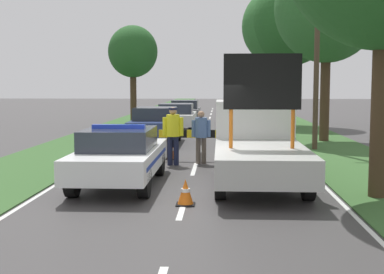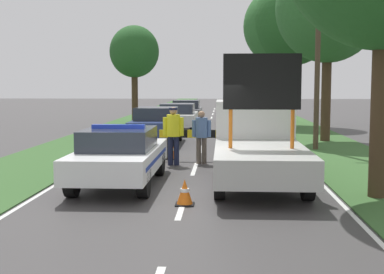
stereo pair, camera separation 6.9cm
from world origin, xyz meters
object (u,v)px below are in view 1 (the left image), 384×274
police_car (120,155)px  queued_car_hatch_blue (156,125)px  queued_car_van_white (177,117)px  queued_car_suv_grey (185,111)px  road_barrier (201,136)px  roadside_tree_near_right (327,8)px  roadside_tree_mid_left (292,23)px  traffic_cone_centre_front (186,192)px  traffic_cone_near_police (171,151)px  roadside_tree_near_left (279,27)px  utility_pole (317,43)px  police_officer (173,131)px  pedestrian_civilian (201,133)px  traffic_cone_near_truck (147,154)px  roadside_tree_mid_right (133,52)px  work_truck (256,141)px

police_car → queued_car_hatch_blue: bearing=88.3°
queued_car_van_white → queued_car_suv_grey: 7.24m
queued_car_hatch_blue → road_barrier: bearing=113.6°
queued_car_suv_grey → queued_car_van_white: bearing=90.1°
roadside_tree_near_right → roadside_tree_mid_left: roadside_tree_mid_left is taller
queued_car_suv_grey → traffic_cone_centre_front: bearing=93.8°
police_car → queued_car_hatch_blue: queued_car_hatch_blue is taller
traffic_cone_centre_front → roadside_tree_near_right: roadside_tree_near_right is taller
traffic_cone_near_police → roadside_tree_near_left: 17.03m
roadside_tree_near_left → roadside_tree_mid_left: (0.64, -0.71, 0.16)m
police_car → roadside_tree_near_right: size_ratio=0.59×
queued_car_van_white → utility_pole: bearing=127.0°
roadside_tree_mid_left → queued_car_van_white: bearing=-149.9°
roadside_tree_mid_left → police_officer: bearing=-109.6°
road_barrier → pedestrian_civilian: 0.72m
road_barrier → roadside_tree_mid_left: (4.81, 14.74, 5.30)m
police_car → traffic_cone_near_police: size_ratio=8.43×
police_officer → traffic_cone_near_truck: police_officer is taller
traffic_cone_centre_front → roadside_tree_mid_right: size_ratio=0.09×
traffic_cone_near_truck → queued_car_hatch_blue: size_ratio=0.14×
roadside_tree_near_right → police_officer: bearing=-129.7°
road_barrier → traffic_cone_near_truck: road_barrier is taller
queued_car_suv_grey → roadside_tree_near_left: roadside_tree_near_left is taller
traffic_cone_near_truck → queued_car_suv_grey: bearing=90.0°
police_car → roadside_tree_near_left: size_ratio=0.58×
traffic_cone_near_truck → utility_pole: bearing=31.3°
pedestrian_civilian → traffic_cone_centre_front: pedestrian_civilian is taller
queued_car_van_white → roadside_tree_near_left: roadside_tree_near_left is taller
police_car → work_truck: 3.61m
work_truck → roadside_tree_near_right: bearing=-112.9°
traffic_cone_centre_front → queued_car_van_white: bearing=95.3°
roadside_tree_near_left → roadside_tree_mid_right: roadside_tree_near_left is taller
queued_car_van_white → utility_pole: (5.96, -7.90, 3.29)m
traffic_cone_centre_front → roadside_tree_mid_left: 22.63m
roadside_tree_near_left → roadside_tree_mid_right: size_ratio=1.42×
queued_car_suv_grey → roadside_tree_near_left: bearing=154.9°
roadside_tree_mid_right → traffic_cone_centre_front: bearing=-77.8°
road_barrier → roadside_tree_mid_right: size_ratio=0.47×
traffic_cone_near_truck → queued_car_van_white: bearing=89.9°
pedestrian_civilian → queued_car_suv_grey: pedestrian_civilian is taller
queued_car_hatch_blue → queued_car_van_white: (0.37, 6.23, -0.03)m
roadside_tree_mid_right → police_car: bearing=-81.8°
queued_car_hatch_blue → queued_car_suv_grey: 13.48m
police_car → pedestrian_civilian: (1.88, 3.74, 0.22)m
police_officer → traffic_cone_near_truck: bearing=-13.2°
road_barrier → traffic_cone_near_truck: 1.89m
traffic_cone_near_truck → roadside_tree_near_right: size_ratio=0.07×
work_truck → queued_car_van_white: work_truck is taller
traffic_cone_near_truck → pedestrian_civilian: bearing=-4.7°
road_barrier → roadside_tree_near_left: bearing=81.6°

